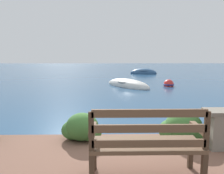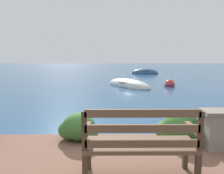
{
  "view_description": "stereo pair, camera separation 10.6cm",
  "coord_description": "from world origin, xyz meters",
  "px_view_note": "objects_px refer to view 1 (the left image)",
  "views": [
    {
      "loc": [
        -0.44,
        -4.03,
        1.74
      ],
      "look_at": [
        -0.28,
        4.69,
        0.44
      ],
      "focal_mm": 35.0,
      "sensor_mm": 36.0,
      "label": 1
    },
    {
      "loc": [
        -0.33,
        -4.03,
        1.74
      ],
      "look_at": [
        -0.28,
        4.69,
        0.44
      ],
      "focal_mm": 35.0,
      "sensor_mm": 36.0,
      "label": 2
    }
  ],
  "objects_px": {
    "rowboat_nearest": "(128,85)",
    "mooring_buoy": "(169,84)",
    "park_bench": "(146,142)",
    "rowboat_mid": "(143,73)"
  },
  "relations": [
    {
      "from": "rowboat_nearest",
      "to": "rowboat_mid",
      "type": "relative_size",
      "value": 1.28
    },
    {
      "from": "park_bench",
      "to": "rowboat_nearest",
      "type": "xyz_separation_m",
      "value": [
        0.62,
        9.42,
        -0.64
      ]
    },
    {
      "from": "park_bench",
      "to": "mooring_buoy",
      "type": "xyz_separation_m",
      "value": [
        2.91,
        9.46,
        -0.61
      ]
    },
    {
      "from": "rowboat_nearest",
      "to": "mooring_buoy",
      "type": "height_order",
      "value": "rowboat_nearest"
    },
    {
      "from": "mooring_buoy",
      "to": "rowboat_mid",
      "type": "bearing_deg",
      "value": 91.0
    },
    {
      "from": "park_bench",
      "to": "mooring_buoy",
      "type": "height_order",
      "value": "park_bench"
    },
    {
      "from": "rowboat_nearest",
      "to": "mooring_buoy",
      "type": "xyz_separation_m",
      "value": [
        2.29,
        0.04,
        0.03
      ]
    },
    {
      "from": "rowboat_mid",
      "to": "mooring_buoy",
      "type": "height_order",
      "value": "rowboat_mid"
    },
    {
      "from": "rowboat_mid",
      "to": "mooring_buoy",
      "type": "bearing_deg",
      "value": -81.49
    },
    {
      "from": "rowboat_nearest",
      "to": "rowboat_mid",
      "type": "xyz_separation_m",
      "value": [
        2.15,
        7.87,
        0.01
      ]
    }
  ]
}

